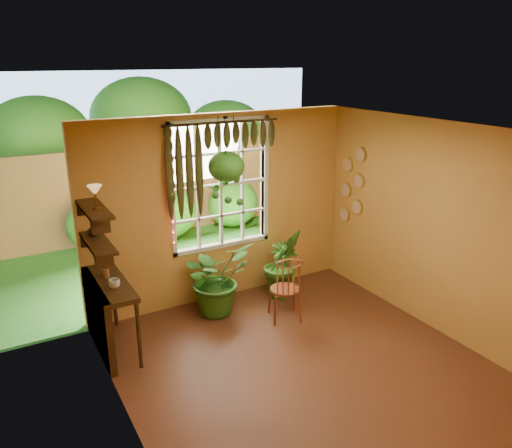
% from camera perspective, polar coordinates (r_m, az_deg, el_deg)
% --- Properties ---
extents(floor, '(4.50, 4.50, 0.00)m').
position_cam_1_polar(floor, '(5.95, 6.21, -16.52)').
color(floor, '#532A17').
rests_on(floor, ground).
extents(ceiling, '(4.50, 4.50, 0.00)m').
position_cam_1_polar(ceiling, '(4.93, 7.31, 10.14)').
color(ceiling, white).
rests_on(ceiling, wall_back).
extents(wall_back, '(4.00, 0.00, 4.00)m').
position_cam_1_polar(wall_back, '(7.12, -3.95, 1.69)').
color(wall_back, '#BC8F40').
rests_on(wall_back, floor).
extents(wall_left, '(0.00, 4.50, 4.50)m').
position_cam_1_polar(wall_left, '(4.51, -14.62, -9.25)').
color(wall_left, '#BC8F40').
rests_on(wall_left, floor).
extents(wall_right, '(0.00, 4.50, 4.50)m').
position_cam_1_polar(wall_right, '(6.61, 20.90, -0.86)').
color(wall_right, '#BC8F40').
rests_on(wall_right, floor).
extents(window, '(1.52, 0.10, 1.86)m').
position_cam_1_polar(window, '(7.05, -4.12, 4.48)').
color(window, silver).
rests_on(window, wall_back).
extents(valance_vine, '(1.70, 0.12, 1.10)m').
position_cam_1_polar(valance_vine, '(6.79, -4.44, 8.90)').
color(valance_vine, '#34220E').
rests_on(valance_vine, window).
extents(string_lights, '(0.03, 0.03, 1.54)m').
position_cam_1_polar(string_lights, '(6.68, -9.70, 3.90)').
color(string_lights, '#FF2633').
rests_on(string_lights, window).
extents(wall_plates, '(0.04, 0.32, 1.10)m').
position_cam_1_polar(wall_plates, '(7.74, 10.90, 4.31)').
color(wall_plates, beige).
rests_on(wall_plates, wall_right).
extents(counter_ledge, '(0.40, 1.20, 0.90)m').
position_cam_1_polar(counter_ledge, '(6.29, -17.18, -9.39)').
color(counter_ledge, '#34220E').
rests_on(counter_ledge, floor).
extents(shelf_lower, '(0.25, 0.90, 0.04)m').
position_cam_1_polar(shelf_lower, '(5.95, -17.63, -2.07)').
color(shelf_lower, '#34220E').
rests_on(shelf_lower, wall_left).
extents(shelf_upper, '(0.25, 0.90, 0.04)m').
position_cam_1_polar(shelf_upper, '(5.83, -18.01, 1.61)').
color(shelf_upper, '#34220E').
rests_on(shelf_upper, wall_left).
extents(backyard, '(14.00, 10.00, 12.00)m').
position_cam_1_polar(backyard, '(11.43, -13.04, 7.35)').
color(backyard, '#1D5A19').
rests_on(backyard, ground).
extents(windsor_chair, '(0.52, 0.53, 1.09)m').
position_cam_1_polar(windsor_chair, '(6.82, 3.39, -8.45)').
color(windsor_chair, brown).
rests_on(windsor_chair, floor).
extents(potted_plant_left, '(1.10, 1.01, 1.04)m').
position_cam_1_polar(potted_plant_left, '(6.94, -4.54, -6.14)').
color(potted_plant_left, '#1C5516').
rests_on(potted_plant_left, floor).
extents(potted_plant_mid, '(0.59, 0.48, 1.06)m').
position_cam_1_polar(potted_plant_mid, '(7.37, 3.11, -4.47)').
color(potted_plant_mid, '#1C5516').
rests_on(potted_plant_mid, floor).
extents(potted_plant_right, '(0.46, 0.46, 0.75)m').
position_cam_1_polar(potted_plant_right, '(7.61, 3.10, -4.96)').
color(potted_plant_right, '#1C5516').
rests_on(potted_plant_right, floor).
extents(hanging_basket, '(0.48, 0.48, 1.20)m').
position_cam_1_polar(hanging_basket, '(6.62, -3.40, 6.16)').
color(hanging_basket, black).
rests_on(hanging_basket, ceiling).
extents(cup_a, '(0.16, 0.16, 0.10)m').
position_cam_1_polar(cup_a, '(5.96, -15.89, -6.57)').
color(cup_a, silver).
rests_on(cup_a, counter_ledge).
extents(cup_b, '(0.15, 0.15, 0.10)m').
position_cam_1_polar(cup_b, '(6.54, -16.77, -4.35)').
color(cup_b, beige).
rests_on(cup_b, counter_ledge).
extents(brush_jar, '(0.09, 0.09, 0.35)m').
position_cam_1_polar(brush_jar, '(6.22, -16.91, -4.71)').
color(brush_jar, brown).
rests_on(brush_jar, counter_ledge).
extents(shelf_vase, '(0.16, 0.16, 0.14)m').
position_cam_1_polar(shelf_vase, '(6.14, -18.12, -0.64)').
color(shelf_vase, '#B2AD99').
rests_on(shelf_vase, shelf_lower).
extents(tiffany_lamp, '(0.16, 0.16, 0.27)m').
position_cam_1_polar(tiffany_lamp, '(5.71, -17.93, 3.54)').
color(tiffany_lamp, brown).
rests_on(tiffany_lamp, shelf_upper).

